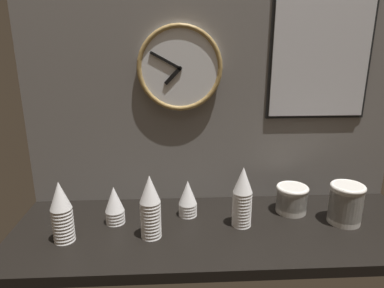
# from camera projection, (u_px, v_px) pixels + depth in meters

# --- Properties ---
(ground_plane) EXTENTS (1.60, 0.56, 0.04)m
(ground_plane) POSITION_uv_depth(u_px,v_px,m) (220.00, 230.00, 1.35)
(ground_plane) COLOR black
(wall_tiled_back) EXTENTS (1.60, 0.03, 1.05)m
(wall_tiled_back) POSITION_uv_depth(u_px,v_px,m) (215.00, 82.00, 1.44)
(wall_tiled_back) COLOR slate
(wall_tiled_back) RESTS_ON ground_plane
(cup_stack_left) EXTENTS (0.08, 0.08, 0.15)m
(cup_stack_left) POSITION_uv_depth(u_px,v_px,m) (114.00, 205.00, 1.34)
(cup_stack_left) COLOR white
(cup_stack_left) RESTS_ON ground_plane
(cup_stack_center_left) EXTENTS (0.08, 0.08, 0.24)m
(cup_stack_center_left) POSITION_uv_depth(u_px,v_px,m) (150.00, 206.00, 1.23)
(cup_stack_center_left) COLOR white
(cup_stack_center_left) RESTS_ON ground_plane
(cup_stack_far_left) EXTENTS (0.08, 0.08, 0.23)m
(cup_stack_far_left) POSITION_uv_depth(u_px,v_px,m) (62.00, 212.00, 1.21)
(cup_stack_far_left) COLOR white
(cup_stack_far_left) RESTS_ON ground_plane
(cup_stack_center_right) EXTENTS (0.08, 0.08, 0.24)m
(cup_stack_center_right) POSITION_uv_depth(u_px,v_px,m) (242.00, 197.00, 1.31)
(cup_stack_center_right) COLOR white
(cup_stack_center_right) RESTS_ON ground_plane
(cup_stack_center) EXTENTS (0.08, 0.08, 0.15)m
(cup_stack_center) POSITION_uv_depth(u_px,v_px,m) (188.00, 198.00, 1.40)
(cup_stack_center) COLOR white
(cup_stack_center) RESTS_ON ground_plane
(bowl_stack_right) EXTENTS (0.13, 0.13, 0.12)m
(bowl_stack_right) POSITION_uv_depth(u_px,v_px,m) (292.00, 198.00, 1.43)
(bowl_stack_right) COLOR beige
(bowl_stack_right) RESTS_ON ground_plane
(bowl_stack_far_right) EXTENTS (0.13, 0.13, 0.16)m
(bowl_stack_far_right) POSITION_uv_depth(u_px,v_px,m) (345.00, 202.00, 1.34)
(bowl_stack_far_right) COLOR beige
(bowl_stack_far_right) RESTS_ON ground_plane
(wall_clock) EXTENTS (0.35, 0.03, 0.35)m
(wall_clock) POSITION_uv_depth(u_px,v_px,m) (180.00, 68.00, 1.39)
(wall_clock) COLOR white
(menu_board) EXTENTS (0.43, 0.01, 0.61)m
(menu_board) POSITION_uv_depth(u_px,v_px,m) (322.00, 45.00, 1.40)
(menu_board) COLOR black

